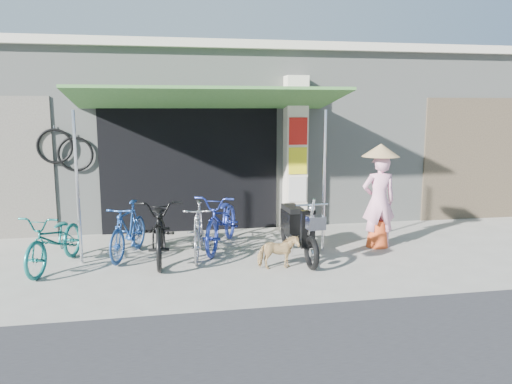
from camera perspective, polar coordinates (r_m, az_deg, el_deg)
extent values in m
plane|color=#9A968B|center=(7.65, 2.87, -8.59)|extent=(80.00, 80.00, 0.00)
cube|color=gray|center=(12.31, -2.57, 6.57)|extent=(12.00, 5.00, 3.50)
cube|color=beige|center=(12.35, -2.63, 15.08)|extent=(12.30, 5.30, 0.16)
cube|color=black|center=(9.73, -7.51, 2.78)|extent=(3.40, 0.06, 2.50)
cube|color=black|center=(9.85, -7.42, -1.26)|extent=(3.06, 0.04, 1.10)
torus|color=black|center=(9.78, -19.94, 4.10)|extent=(0.65, 0.05, 0.65)
cylinder|color=silver|center=(9.78, -20.03, 5.97)|extent=(0.02, 0.02, 0.12)
torus|color=black|center=(9.84, -22.01, 4.88)|extent=(0.65, 0.05, 0.65)
cylinder|color=silver|center=(9.84, -22.10, 6.74)|extent=(0.02, 0.02, 0.12)
cube|color=beige|center=(9.90, 4.47, 4.40)|extent=(0.42, 0.42, 3.00)
cube|color=red|center=(9.66, 4.84, 6.94)|extent=(0.36, 0.02, 0.52)
cube|color=yellow|center=(9.70, 4.80, 3.58)|extent=(0.36, 0.02, 0.52)
cube|color=beige|center=(9.77, 4.75, 0.31)|extent=(0.36, 0.02, 0.50)
cube|color=#396E31|center=(8.76, -5.37, 10.61)|extent=(4.60, 1.88, 0.35)
cylinder|color=silver|center=(8.02, -19.73, 0.38)|extent=(0.05, 0.05, 2.36)
cylinder|color=silver|center=(8.33, 7.78, 1.17)|extent=(0.05, 0.05, 2.36)
cube|color=brown|center=(11.80, 24.17, 3.44)|extent=(2.60, 0.06, 2.60)
imported|color=#176B66|center=(8.08, -21.94, -5.09)|extent=(1.02, 1.75, 0.87)
imported|color=#1F458E|center=(8.31, -14.40, -4.21)|extent=(0.86, 1.54, 0.89)
imported|color=black|center=(8.06, -10.86, -4.01)|extent=(0.71, 1.97, 1.03)
imported|color=#9E9DA2|center=(8.05, -6.58, -4.39)|extent=(0.63, 1.54, 0.90)
imported|color=#203196|center=(8.58, -3.88, -3.22)|extent=(1.27, 1.97, 0.98)
imported|color=tan|center=(7.51, 2.54, -6.89)|extent=(0.61, 0.28, 0.51)
torus|color=black|center=(7.50, 6.38, -6.96)|extent=(0.12, 0.51, 0.51)
torus|color=black|center=(8.65, 3.54, -4.70)|extent=(0.12, 0.51, 0.51)
cube|color=black|center=(8.05, 4.87, -5.25)|extent=(0.26, 0.93, 0.10)
cube|color=black|center=(8.31, 4.15, -3.27)|extent=(0.28, 0.54, 0.33)
cube|color=black|center=(8.27, 4.17, -1.91)|extent=(0.26, 0.54, 0.09)
cube|color=black|center=(7.59, 5.93, -4.09)|extent=(0.22, 0.11, 0.54)
cylinder|color=silver|center=(7.36, 6.41, -1.46)|extent=(0.50, 0.06, 0.03)
cube|color=silver|center=(7.25, 6.84, -3.50)|extent=(0.26, 0.21, 0.19)
imported|color=#EFA1BE|center=(8.82, 13.85, -1.02)|extent=(0.61, 0.42, 1.61)
cone|color=#D0481D|center=(8.94, 13.70, -4.65)|extent=(0.38, 0.38, 0.46)
cone|color=tan|center=(8.71, 14.07, 4.66)|extent=(0.64, 0.64, 0.22)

